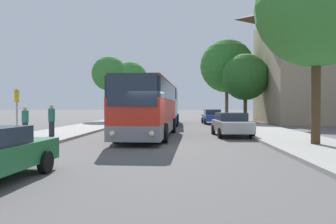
{
  "coord_description": "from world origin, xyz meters",
  "views": [
    {
      "loc": [
        1.2,
        -15.07,
        1.85
      ],
      "look_at": [
        -0.18,
        12.15,
        1.37
      ],
      "focal_mm": 35.0,
      "sensor_mm": 36.0,
      "label": 1
    }
  ],
  "objects": [
    {
      "name": "tree_right_far",
      "position": [
        7.11,
        -0.02,
        6.35
      ],
      "size": [
        5.48,
        5.48,
        8.96
      ],
      "color": "#47331E",
      "rests_on": "sidewalk_right"
    },
    {
      "name": "bus_stop_sign",
      "position": [
        -6.94,
        0.41,
        1.73
      ],
      "size": [
        0.08,
        0.45,
        2.54
      ],
      "color": "gray",
      "rests_on": "sidewalk_left"
    },
    {
      "name": "tree_right_near",
      "position": [
        6.43,
        25.94,
        6.85
      ],
      "size": [
        6.61,
        6.61,
        10.01
      ],
      "color": "brown",
      "rests_on": "sidewalk_right"
    },
    {
      "name": "tree_left_far",
      "position": [
        -6.66,
        31.7,
        5.8
      ],
      "size": [
        4.95,
        4.95,
        8.15
      ],
      "color": "brown",
      "rests_on": "sidewalk_left"
    },
    {
      "name": "bus_middle",
      "position": [
        -0.82,
        18.11,
        1.88
      ],
      "size": [
        2.88,
        11.75,
        3.52
      ],
      "rotation": [
        0.0,
        0.0,
        0.01
      ],
      "color": "#2D519E",
      "rests_on": "ground_plane"
    },
    {
      "name": "parked_car_right_far",
      "position": [
        4.09,
        19.55,
        0.78
      ],
      "size": [
        2.11,
        4.45,
        1.51
      ],
      "rotation": [
        0.0,
        0.0,
        3.18
      ],
      "color": "#233D9E",
      "rests_on": "ground_plane"
    },
    {
      "name": "bus_front",
      "position": [
        -0.92,
        4.42,
        1.77
      ],
      "size": [
        3.0,
        10.99,
        3.31
      ],
      "rotation": [
        0.0,
        0.0,
        -0.03
      ],
      "color": "gray",
      "rests_on": "ground_plane"
    },
    {
      "name": "tree_right_mid",
      "position": [
        7.98,
        21.92,
        5.11
      ],
      "size": [
        5.2,
        5.2,
        7.57
      ],
      "color": "#513D23",
      "rests_on": "sidewalk_right"
    },
    {
      "name": "sidewalk_right",
      "position": [
        7.0,
        0.0,
        0.07
      ],
      "size": [
        4.0,
        120.0,
        0.15
      ],
      "primitive_type": "cube",
      "color": "gray",
      "rests_on": "ground_plane"
    },
    {
      "name": "pedestrian_waiting_near",
      "position": [
        -6.25,
        2.89,
        1.06
      ],
      "size": [
        0.36,
        0.36,
        1.8
      ],
      "rotation": [
        0.0,
        0.0,
        2.86
      ],
      "color": "#23232D",
      "rests_on": "sidewalk_left"
    },
    {
      "name": "ground_plane",
      "position": [
        0.0,
        0.0,
        0.0
      ],
      "size": [
        300.0,
        300.0,
        0.0
      ],
      "primitive_type": "plane",
      "color": "#565454",
      "rests_on": "ground"
    },
    {
      "name": "parked_car_right_near",
      "position": [
        4.08,
        5.24,
        0.76
      ],
      "size": [
        2.22,
        4.51,
        1.45
      ],
      "rotation": [
        0.0,
        0.0,
        3.19
      ],
      "color": "#B7B7BC",
      "rests_on": "ground_plane"
    },
    {
      "name": "sidewalk_left",
      "position": [
        -7.0,
        0.0,
        0.07
      ],
      "size": [
        4.0,
        120.0,
        0.15
      ],
      "primitive_type": "cube",
      "color": "gray",
      "rests_on": "ground_plane"
    },
    {
      "name": "pedestrian_waiting_far",
      "position": [
        -7.59,
        2.53,
        1.0
      ],
      "size": [
        0.36,
        0.36,
        1.68
      ],
      "rotation": [
        0.0,
        0.0,
        5.05
      ],
      "color": "#23232D",
      "rests_on": "sidewalk_left"
    },
    {
      "name": "tree_left_near",
      "position": [
        -7.95,
        24.35,
        5.8
      ],
      "size": [
        4.23,
        4.23,
        7.79
      ],
      "color": "#47331E",
      "rests_on": "sidewalk_left"
    }
  ]
}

